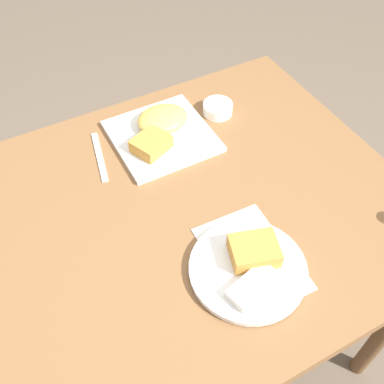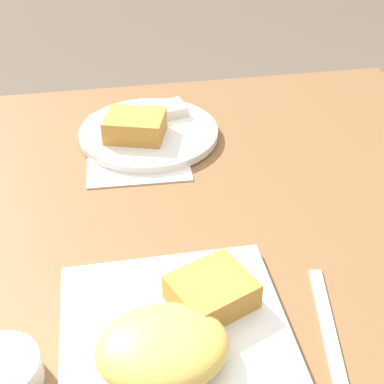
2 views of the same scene
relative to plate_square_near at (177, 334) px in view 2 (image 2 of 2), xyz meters
name	(u,v)px [view 2 (image 2 of 2)]	position (x,y,z in m)	size (l,w,h in m)	color
dining_table	(184,250)	(0.05, 0.25, -0.11)	(1.05, 0.88, 0.77)	brown
menu_card	(137,144)	(0.00, 0.44, -0.02)	(0.18, 0.26, 0.00)	silver
plate_square_near	(177,334)	(0.00, 0.00, 0.00)	(0.26, 0.26, 0.06)	white
plate_oval_far	(146,129)	(0.02, 0.47, 0.00)	(0.25, 0.25, 0.05)	white
sauce_ramekin	(1,372)	(-0.19, -0.01, 0.00)	(0.08, 0.08, 0.03)	white
butter_knife	(328,327)	(0.18, 0.00, -0.02)	(0.05, 0.18, 0.00)	silver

